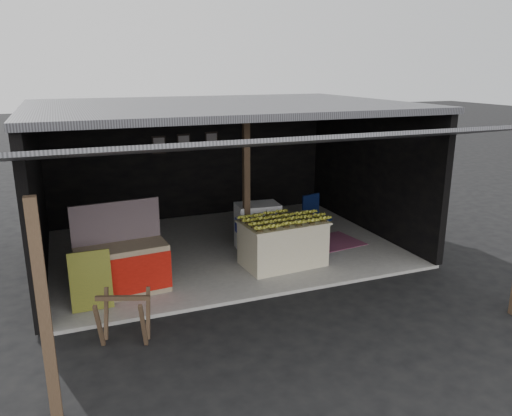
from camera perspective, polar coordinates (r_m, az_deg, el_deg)
name	(u,v)px	position (r m, az deg, el deg)	size (l,w,h in m)	color
ground	(270,298)	(8.40, 1.58, -10.23)	(80.00, 80.00, 0.00)	black
concrete_slab	(223,247)	(10.55, -3.74, -4.53)	(7.00, 5.00, 0.06)	gray
shophouse	(217,148)	(10.32, -4.48, 6.90)	(7.40, 7.29, 3.02)	black
banana_table	(283,243)	(9.44, 3.09, -4.01)	(1.62, 1.07, 0.86)	silver
banana_pile	(283,217)	(9.28, 3.13, -1.04)	(1.44, 0.86, 0.17)	gold
white_crate	(258,226)	(10.23, 0.19, -2.12)	(0.91, 0.66, 0.96)	white
neighbor_stall	(123,267)	(8.56, -15.01, -6.51)	(1.51, 0.79, 1.50)	#998466
green_signboard	(91,281)	(8.13, -18.36, -7.91)	(0.62, 0.04, 0.93)	black
sawhorse	(124,314)	(7.16, -14.86, -11.59)	(0.81, 0.80, 0.71)	#503928
water_barrel	(310,240)	(10.11, 6.15, -3.69)	(0.37, 0.37, 0.54)	#0B0D80
plastic_chair	(314,213)	(10.84, 6.64, -0.62)	(0.57, 0.57, 0.99)	black
magenta_rug	(325,243)	(10.78, 7.95, -4.00)	(1.50, 1.00, 0.01)	#6C1849
picture_frames	(185,143)	(12.29, -8.10, 7.40)	(1.62, 0.04, 0.46)	black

